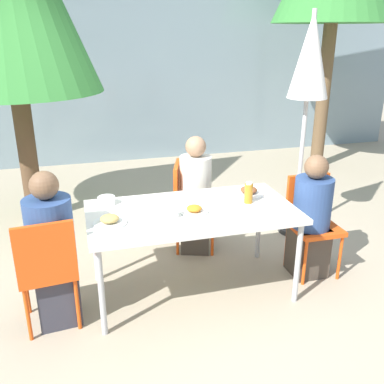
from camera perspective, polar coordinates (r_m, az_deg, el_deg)
The scene contains 16 objects.
ground_plane at distance 3.74m, azimuth 0.00°, elevation -12.87°, with size 24.00×24.00×0.00m, color tan.
building_facade at distance 7.25m, azimuth -9.19°, elevation 15.91°, with size 10.00×0.20×3.00m.
dining_table at distance 3.41m, azimuth 0.00°, elevation -3.18°, with size 1.65×0.88×0.74m.
chair_left at distance 3.22m, azimuth -18.76°, elevation -9.24°, with size 0.44×0.44×0.88m.
person_left at distance 3.27m, azimuth -18.06°, elevation -7.85°, with size 0.33×0.33×1.19m.
chair_right at distance 3.96m, azimuth 15.61°, elevation -3.13°, with size 0.40×0.40×0.88m.
person_right at distance 3.87m, azimuth 15.56°, elevation -3.62°, with size 0.32×0.32×1.11m.
chair_far at distance 4.19m, azimuth -0.59°, elevation -0.97°, with size 0.50×0.50×0.88m.
person_far at distance 4.13m, azimuth 0.47°, elevation -0.79°, with size 0.34×0.34×1.16m.
closed_umbrella at distance 4.42m, azimuth 15.41°, elevation 15.82°, with size 0.39×0.39×2.26m.
plate_0 at distance 3.73m, azimuth 7.57°, elevation 0.06°, with size 0.26×0.26×0.07m.
plate_1 at distance 3.20m, azimuth -10.91°, elevation -3.76°, with size 0.25×0.25×0.07m.
plate_2 at distance 3.32m, azimuth 0.33°, elevation -2.43°, with size 0.22×0.22×0.06m.
bottle at distance 3.53m, azimuth 7.56°, elevation -0.12°, with size 0.07×0.07×0.18m.
drinking_cup at distance 3.24m, azimuth -2.50°, elevation -2.74°, with size 0.08×0.08×0.08m.
salad_bowl at distance 3.55m, azimuth -11.34°, elevation -1.13°, with size 0.14×0.14×0.06m.
Camera 1 is at (-0.83, -3.01, 2.07)m, focal length 40.00 mm.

